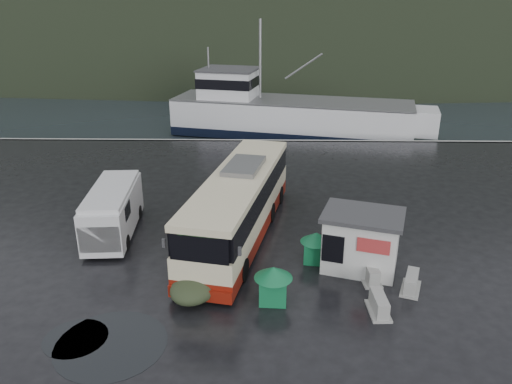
{
  "coord_description": "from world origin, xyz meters",
  "views": [
    {
      "loc": [
        3.2,
        -18.96,
        10.98
      ],
      "look_at": [
        2.73,
        4.41,
        1.7
      ],
      "focal_mm": 35.0,
      "sensor_mm": 36.0,
      "label": 1
    }
  ],
  "objects_px": {
    "waste_bin_right": "(273,301)",
    "jersey_barrier_b": "(410,290)",
    "ticket_kiosk": "(359,267)",
    "fishing_trawler": "(291,120)",
    "white_van": "(116,233)",
    "jersey_barrier_c": "(369,280)",
    "waste_bin_left": "(315,261)",
    "dome_tent": "(197,296)",
    "jersey_barrier_a": "(378,312)",
    "coach_bus": "(240,235)"
  },
  "relations": [
    {
      "from": "waste_bin_left",
      "to": "white_van",
      "type": "bearing_deg",
      "value": 165.25
    },
    {
      "from": "jersey_barrier_a",
      "to": "fishing_trawler",
      "type": "xyz_separation_m",
      "value": [
        -1.87,
        30.25,
        0.0
      ]
    },
    {
      "from": "fishing_trawler",
      "to": "jersey_barrier_c",
      "type": "bearing_deg",
      "value": -72.81
    },
    {
      "from": "white_van",
      "to": "waste_bin_right",
      "type": "xyz_separation_m",
      "value": [
        7.71,
        -5.65,
        0.0
      ]
    },
    {
      "from": "waste_bin_right",
      "to": "jersey_barrier_c",
      "type": "xyz_separation_m",
      "value": [
        4.0,
        1.56,
        0.0
      ]
    },
    {
      "from": "waste_bin_left",
      "to": "ticket_kiosk",
      "type": "bearing_deg",
      "value": -16.28
    },
    {
      "from": "ticket_kiosk",
      "to": "fishing_trawler",
      "type": "xyz_separation_m",
      "value": [
        -1.72,
        27.0,
        0.0
      ]
    },
    {
      "from": "waste_bin_left",
      "to": "dome_tent",
      "type": "bearing_deg",
      "value": -149.45
    },
    {
      "from": "jersey_barrier_c",
      "to": "coach_bus",
      "type": "bearing_deg",
      "value": 144.32
    },
    {
      "from": "white_van",
      "to": "jersey_barrier_a",
      "type": "bearing_deg",
      "value": -32.71
    },
    {
      "from": "white_van",
      "to": "ticket_kiosk",
      "type": "distance_m",
      "value": 11.86
    },
    {
      "from": "waste_bin_right",
      "to": "jersey_barrier_b",
      "type": "distance_m",
      "value": 5.57
    },
    {
      "from": "jersey_barrier_a",
      "to": "waste_bin_left",
      "type": "bearing_deg",
      "value": 117.77
    },
    {
      "from": "white_van",
      "to": "jersey_barrier_c",
      "type": "distance_m",
      "value": 12.4
    },
    {
      "from": "dome_tent",
      "to": "jersey_barrier_c",
      "type": "distance_m",
      "value": 7.11
    },
    {
      "from": "coach_bus",
      "to": "jersey_barrier_a",
      "type": "relative_size",
      "value": 8.43
    },
    {
      "from": "white_van",
      "to": "dome_tent",
      "type": "xyz_separation_m",
      "value": [
        4.73,
        -5.41,
        0.0
      ]
    },
    {
      "from": "ticket_kiosk",
      "to": "jersey_barrier_b",
      "type": "height_order",
      "value": "ticket_kiosk"
    },
    {
      "from": "jersey_barrier_c",
      "to": "waste_bin_left",
      "type": "bearing_deg",
      "value": 143.33
    },
    {
      "from": "white_van",
      "to": "fishing_trawler",
      "type": "height_order",
      "value": "fishing_trawler"
    },
    {
      "from": "jersey_barrier_b",
      "to": "ticket_kiosk",
      "type": "bearing_deg",
      "value": 135.55
    },
    {
      "from": "coach_bus",
      "to": "jersey_barrier_c",
      "type": "height_order",
      "value": "coach_bus"
    },
    {
      "from": "coach_bus",
      "to": "ticket_kiosk",
      "type": "xyz_separation_m",
      "value": [
        5.31,
        -2.97,
        0.0
      ]
    },
    {
      "from": "fishing_trawler",
      "to": "coach_bus",
      "type": "bearing_deg",
      "value": -85.34
    },
    {
      "from": "dome_tent",
      "to": "jersey_barrier_a",
      "type": "xyz_separation_m",
      "value": [
        6.88,
        -0.91,
        0.0
      ]
    },
    {
      "from": "dome_tent",
      "to": "jersey_barrier_a",
      "type": "distance_m",
      "value": 6.94
    },
    {
      "from": "waste_bin_left",
      "to": "waste_bin_right",
      "type": "distance_m",
      "value": 3.66
    },
    {
      "from": "white_van",
      "to": "dome_tent",
      "type": "relative_size",
      "value": 2.26
    },
    {
      "from": "dome_tent",
      "to": "jersey_barrier_c",
      "type": "bearing_deg",
      "value": 10.7
    },
    {
      "from": "waste_bin_right",
      "to": "ticket_kiosk",
      "type": "bearing_deg",
      "value": 34.57
    },
    {
      "from": "ticket_kiosk",
      "to": "jersey_barrier_c",
      "type": "height_order",
      "value": "ticket_kiosk"
    },
    {
      "from": "dome_tent",
      "to": "ticket_kiosk",
      "type": "distance_m",
      "value": 7.13
    },
    {
      "from": "waste_bin_left",
      "to": "jersey_barrier_c",
      "type": "height_order",
      "value": "waste_bin_left"
    },
    {
      "from": "jersey_barrier_b",
      "to": "jersey_barrier_c",
      "type": "distance_m",
      "value": 1.65
    },
    {
      "from": "waste_bin_right",
      "to": "jersey_barrier_c",
      "type": "distance_m",
      "value": 4.29
    },
    {
      "from": "waste_bin_left",
      "to": "jersey_barrier_b",
      "type": "relative_size",
      "value": 0.98
    },
    {
      "from": "white_van",
      "to": "fishing_trawler",
      "type": "relative_size",
      "value": 0.22
    },
    {
      "from": "coach_bus",
      "to": "jersey_barrier_b",
      "type": "height_order",
      "value": "coach_bus"
    },
    {
      "from": "jersey_barrier_a",
      "to": "jersey_barrier_b",
      "type": "xyz_separation_m",
      "value": [
        1.6,
        1.54,
        0.0
      ]
    },
    {
      "from": "coach_bus",
      "to": "ticket_kiosk",
      "type": "bearing_deg",
      "value": -17.69
    },
    {
      "from": "dome_tent",
      "to": "ticket_kiosk",
      "type": "xyz_separation_m",
      "value": [
        6.73,
        2.34,
        0.0
      ]
    },
    {
      "from": "white_van",
      "to": "jersey_barrier_a",
      "type": "relative_size",
      "value": 4.05
    },
    {
      "from": "jersey_barrier_b",
      "to": "dome_tent",
      "type": "bearing_deg",
      "value": -175.77
    },
    {
      "from": "waste_bin_left",
      "to": "jersey_barrier_a",
      "type": "xyz_separation_m",
      "value": [
        2.0,
        -3.79,
        0.0
      ]
    },
    {
      "from": "ticket_kiosk",
      "to": "jersey_barrier_a",
      "type": "xyz_separation_m",
      "value": [
        0.15,
        -3.25,
        0.0
      ]
    },
    {
      "from": "waste_bin_right",
      "to": "jersey_barrier_b",
      "type": "height_order",
      "value": "waste_bin_right"
    },
    {
      "from": "white_van",
      "to": "waste_bin_right",
      "type": "height_order",
      "value": "white_van"
    },
    {
      "from": "waste_bin_right",
      "to": "dome_tent",
      "type": "height_order",
      "value": "waste_bin_right"
    },
    {
      "from": "ticket_kiosk",
      "to": "fishing_trawler",
      "type": "height_order",
      "value": "fishing_trawler"
    },
    {
      "from": "waste_bin_left",
      "to": "waste_bin_right",
      "type": "height_order",
      "value": "waste_bin_right"
    }
  ]
}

